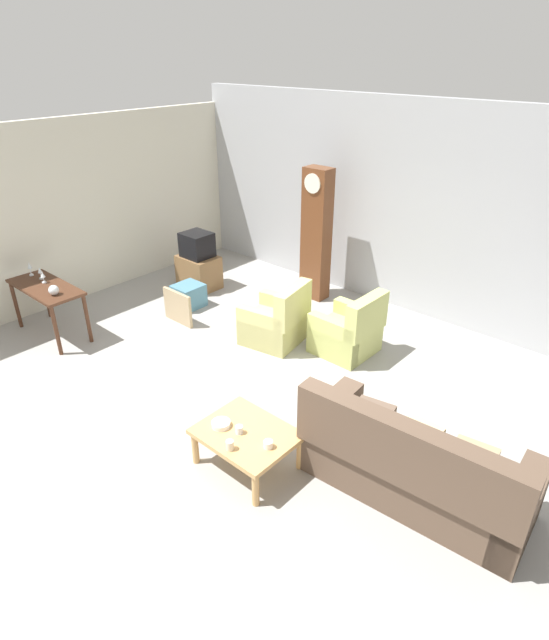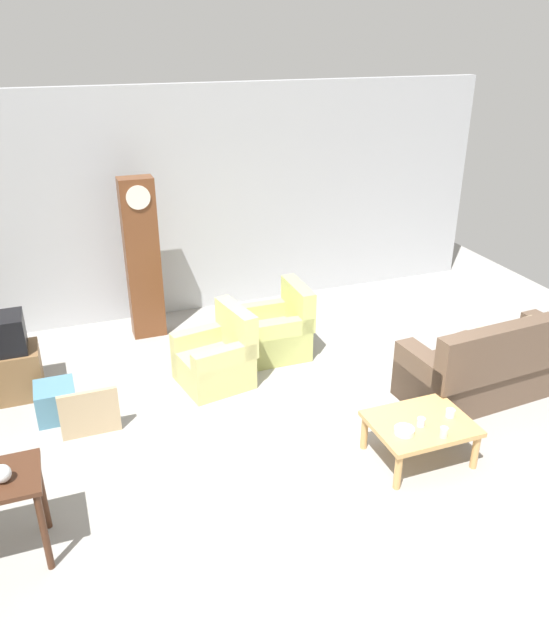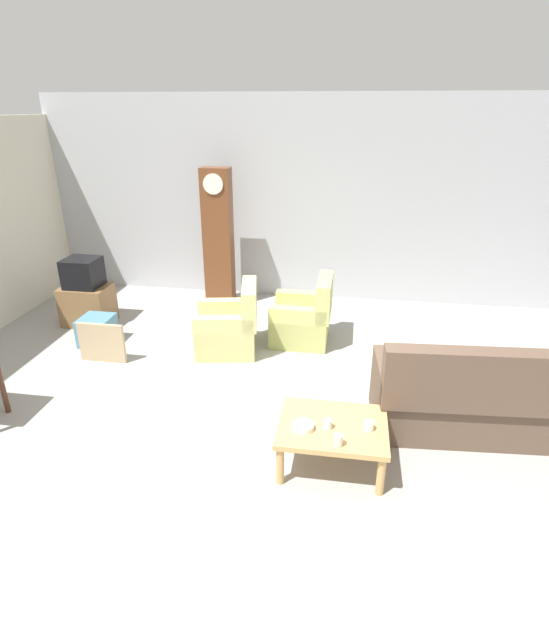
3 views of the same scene
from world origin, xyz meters
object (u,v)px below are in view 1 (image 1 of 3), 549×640
object	(u,v)px
armchair_olive_near	(276,323)
glass_dome_cloche	(54,290)
armchair_olive_far	(348,333)
framed_picture_leaning	(178,307)
wine_glass_mid	(40,271)
storage_box_blue	(189,296)
cup_blue_rimmed	(239,430)
cup_white_porcelain	(268,444)
coffee_table_wood	(247,437)
tv_stand_cabinet	(199,272)
cup_cream_tall	(230,445)
wine_glass_short	(43,276)
bowl_white_stacked	(221,424)
wine_glass_tall	(30,267)
couch_floral	(413,467)
console_table_dark	(47,293)
grandfather_clock	(316,235)
tv_crt	(197,245)

from	to	relation	value
armchair_olive_near	glass_dome_cloche	world-z (taller)	glass_dome_cloche
armchair_olive_far	framed_picture_leaning	world-z (taller)	armchair_olive_far
wine_glass_mid	glass_dome_cloche	bearing A→B (deg)	-12.36
framed_picture_leaning	storage_box_blue	world-z (taller)	framed_picture_leaning
cup_blue_rimmed	armchair_olive_near	bearing A→B (deg)	123.35
storage_box_blue	cup_white_porcelain	bearing A→B (deg)	-29.28
coffee_table_wood	cup_blue_rimmed	bearing A→B (deg)	-125.73
glass_dome_cloche	wine_glass_mid	bearing A→B (deg)	167.64
glass_dome_cloche	coffee_table_wood	bearing A→B (deg)	0.06
tv_stand_cabinet	cup_cream_tall	world-z (taller)	tv_stand_cabinet
wine_glass_mid	wine_glass_short	bearing A→B (deg)	-14.12
bowl_white_stacked	armchair_olive_near	bearing A→B (deg)	118.69
armchair_olive_near	coffee_table_wood	world-z (taller)	armchair_olive_near
wine_glass_tall	wine_glass_short	bearing A→B (deg)	-0.52
cup_white_porcelain	bowl_white_stacked	xyz separation A→B (m)	(-0.56, -0.08, -0.01)
couch_floral	armchair_olive_far	distance (m)	2.66
console_table_dark	tv_stand_cabinet	bearing A→B (deg)	83.00
couch_floral	wine_glass_mid	distance (m)	5.84
tv_stand_cabinet	framed_picture_leaning	bearing A→B (deg)	-54.96
grandfather_clock	wine_glass_short	bearing A→B (deg)	-121.32
tv_crt	cup_blue_rimmed	bearing A→B (deg)	-35.89
couch_floral	storage_box_blue	bearing A→B (deg)	165.02
tv_stand_cabinet	wine_glass_tall	world-z (taller)	wine_glass_tall
tv_stand_cabinet	wine_glass_mid	size ratio (longest dim) A/B	3.78
tv_stand_cabinet	wine_glass_short	size ratio (longest dim) A/B	4.14
couch_floral	console_table_dark	world-z (taller)	couch_floral
armchair_olive_near	cup_blue_rimmed	bearing A→B (deg)	-56.65
console_table_dark	tv_crt	xyz separation A→B (m)	(0.32, 2.57, 0.12)
armchair_olive_far	glass_dome_cloche	size ratio (longest dim) A/B	6.54
grandfather_clock	wine_glass_short	size ratio (longest dim) A/B	13.23
armchair_olive_near	console_table_dark	bearing A→B (deg)	-142.05
grandfather_clock	coffee_table_wood	bearing A→B (deg)	-61.50
armchair_olive_near	coffee_table_wood	size ratio (longest dim) A/B	0.96
framed_picture_leaning	cup_blue_rimmed	bearing A→B (deg)	-28.30
storage_box_blue	wine_glass_tall	distance (m)	2.40
tv_crt	wine_glass_mid	bearing A→B (deg)	-103.40
armchair_olive_near	wine_glass_short	size ratio (longest dim) A/B	5.61
wine_glass_short	couch_floral	bearing A→B (deg)	6.41
armchair_olive_near	wine_glass_short	distance (m)	3.42
glass_dome_cloche	cup_white_porcelain	world-z (taller)	glass_dome_cloche
tv_stand_cabinet	wine_glass_tall	bearing A→B (deg)	-108.08
cup_cream_tall	wine_glass_short	size ratio (longest dim) A/B	0.61
coffee_table_wood	storage_box_blue	xyz separation A→B (m)	(-3.29, 2.00, -0.18)
grandfather_clock	cup_white_porcelain	world-z (taller)	grandfather_clock
tv_stand_cabinet	wine_glass_mid	xyz separation A→B (m)	(-0.59, -2.48, 0.61)
tv_crt	cup_blue_rimmed	size ratio (longest dim) A/B	5.74
wine_glass_tall	couch_floral	bearing A→B (deg)	5.95
wine_glass_short	tv_stand_cabinet	bearing A→B (deg)	80.47
couch_floral	console_table_dark	size ratio (longest dim) A/B	1.66
console_table_dark	coffee_table_wood	bearing A→B (deg)	-0.73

